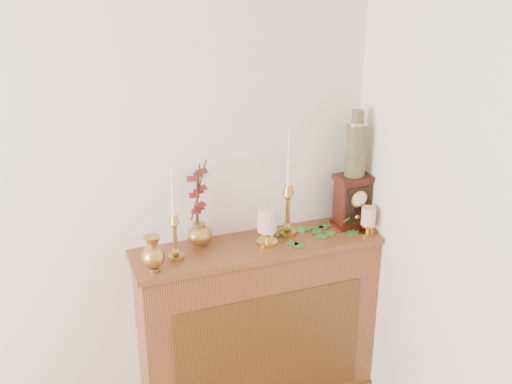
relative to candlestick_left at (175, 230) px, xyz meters
name	(u,v)px	position (x,y,z in m)	size (l,w,h in m)	color
console_shelf	(259,329)	(0.41, 0.02, -0.64)	(1.24, 0.34, 0.93)	brown
candlestick_left	(175,230)	(0.00, 0.00, 0.00)	(0.07, 0.07, 0.44)	tan
candlestick_center	(288,202)	(0.58, 0.06, 0.03)	(0.09, 0.09, 0.54)	tan
bud_vase	(153,254)	(-0.12, -0.08, -0.06)	(0.11, 0.11, 0.17)	tan
ginger_jar	(198,205)	(0.14, 0.12, 0.05)	(0.18, 0.19, 0.44)	tan
pillar_candle_left	(267,224)	(0.44, -0.01, -0.04)	(0.10, 0.10, 0.20)	gold
pillar_candle_right	(368,219)	(0.95, -0.08, -0.06)	(0.08, 0.08, 0.15)	gold
ivy_garland	(313,232)	(0.69, 0.01, -0.13)	(0.46, 0.23, 0.08)	#2C6D29
mantel_clock	(353,201)	(0.93, 0.04, -0.01)	(0.19, 0.13, 0.27)	#38110B
ceramic_vase	(356,147)	(0.93, 0.05, 0.28)	(0.10, 0.10, 0.33)	#1A3429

